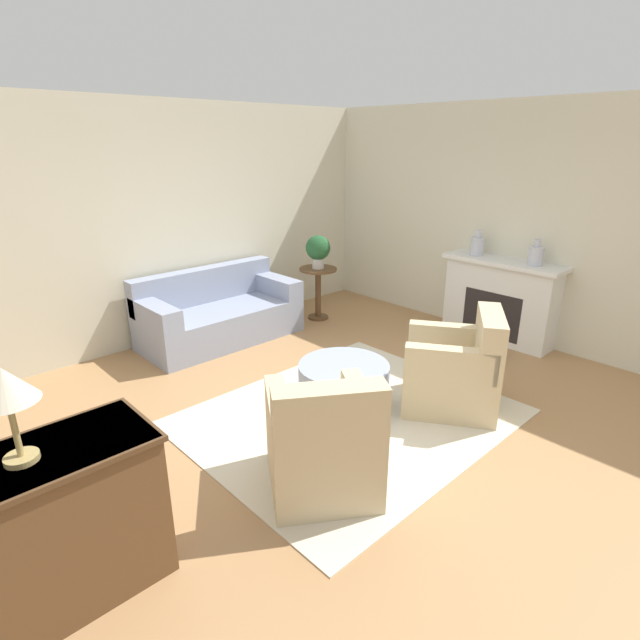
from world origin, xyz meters
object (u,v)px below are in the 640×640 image
Objects in this scene: table_lamp at (5,390)px; vase_mantel_far at (536,255)px; armchair_left at (323,445)px; ottoman_table at (344,380)px; side_table at (318,285)px; couch at (219,315)px; armchair_right at (457,372)px; potted_plant_on_side_table at (318,249)px; dresser at (40,533)px; vase_mantel_near at (477,245)px.

vase_mantel_far is at bearing -1.07° from table_lamp.
ottoman_table is at bearing 36.95° from armchair_left.
side_table reaches higher than ottoman_table.
armchair_right is (0.65, -2.96, 0.05)m from couch.
armchair_left is 3.63m from side_table.
potted_plant_on_side_table is 4.79m from table_lamp.
ottoman_table is at bearing 8.53° from dresser.
ottoman_table is at bearing -127.72° from potted_plant_on_side_table.
vase_mantel_far reaches higher than dresser.
armchair_right is 0.88× the size of dresser.
armchair_right is (1.69, -0.00, 0.00)m from armchair_left.
ottoman_table is 0.68× the size of dresser.
couch is 6.26× the size of vase_mantel_near.
armchair_right is 3.52m from table_lamp.
vase_mantel_near reaches higher than couch.
vase_mantel_far is (3.53, 0.22, 0.77)m from armchair_left.
vase_mantel_far is at bearing -90.00° from vase_mantel_near.
ottoman_table is 1.16× the size of side_table.
dresser is (-2.74, -2.64, 0.15)m from couch.
dresser is 4.80m from potted_plant_on_side_table.
armchair_left is 3.74m from vase_mantel_near.
table_lamp is (-2.64, -0.40, 1.00)m from ottoman_table.
vase_mantel_far is at bearing -1.07° from dresser.
potted_plant_on_side_table is (2.46, 2.67, 0.62)m from armchair_left.
side_table is at bearing 113.66° from vase_mantel_far.
couch is 3.93m from table_lamp.
vase_mantel_near is at bearing 5.26° from ottoman_table.
dresser reaches higher than couch.
vase_mantel_far is 0.61× the size of table_lamp.
armchair_right is at bearing -0.00° from armchair_left.
potted_plant_on_side_table is at bearing 29.55° from table_lamp.
armchair_left reaches higher than ottoman_table.
armchair_right is 1.03m from ottoman_table.
table_lamp is at bearing -150.45° from side_table.
armchair_right is at bearing -106.07° from side_table.
vase_mantel_near is 0.63× the size of table_lamp.
ottoman_table is 2.57m from potted_plant_on_side_table.
vase_mantel_far is (2.59, -0.49, 0.85)m from ottoman_table.
armchair_right is 3.49× the size of vase_mantel_near.
couch is 6.48× the size of vase_mantel_far.
armchair_left is 1.50× the size of side_table.
armchair_right reaches higher than dresser.
couch is 2.25m from ottoman_table.
dresser reaches higher than side_table.
armchair_right is 1.29× the size of ottoman_table.
ottoman_table is 2.68m from dresser.
vase_mantel_near is at bearing -58.02° from side_table.
ottoman_table is 2.77m from vase_mantel_far.
potted_plant_on_side_table is at bearing 73.93° from armchair_right.
vase_mantel_far is at bearing 6.69° from armchair_right.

